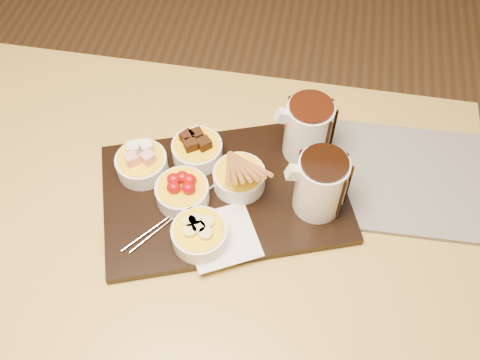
% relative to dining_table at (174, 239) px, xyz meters
% --- Properties ---
extents(ground, '(5.00, 5.00, 0.00)m').
position_rel_dining_table_xyz_m(ground, '(0.00, 0.00, -0.65)').
color(ground, brown).
rests_on(ground, ground).
extents(dining_table, '(1.20, 0.80, 0.75)m').
position_rel_dining_table_xyz_m(dining_table, '(0.00, 0.00, 0.00)').
color(dining_table, gold).
rests_on(dining_table, ground).
extents(serving_board, '(0.54, 0.44, 0.02)m').
position_rel_dining_table_xyz_m(serving_board, '(0.10, 0.06, 0.11)').
color(serving_board, black).
rests_on(serving_board, dining_table).
extents(napkin, '(0.16, 0.16, 0.00)m').
position_rel_dining_table_xyz_m(napkin, '(0.11, -0.04, 0.12)').
color(napkin, white).
rests_on(napkin, serving_board).
extents(bowl_marshmallows, '(0.10, 0.10, 0.04)m').
position_rel_dining_table_xyz_m(bowl_marshmallows, '(-0.07, 0.08, 0.14)').
color(bowl_marshmallows, white).
rests_on(bowl_marshmallows, serving_board).
extents(bowl_cake, '(0.10, 0.10, 0.04)m').
position_rel_dining_table_xyz_m(bowl_cake, '(0.03, 0.13, 0.14)').
color(bowl_cake, white).
rests_on(bowl_cake, serving_board).
extents(bowl_strawberries, '(0.10, 0.10, 0.04)m').
position_rel_dining_table_xyz_m(bowl_strawberries, '(0.02, 0.03, 0.14)').
color(bowl_strawberries, white).
rests_on(bowl_strawberries, serving_board).
extents(bowl_biscotti, '(0.10, 0.10, 0.04)m').
position_rel_dining_table_xyz_m(bowl_biscotti, '(0.12, 0.08, 0.14)').
color(bowl_biscotti, white).
rests_on(bowl_biscotti, serving_board).
extents(bowl_bananas, '(0.10, 0.10, 0.04)m').
position_rel_dining_table_xyz_m(bowl_bananas, '(0.07, -0.06, 0.14)').
color(bowl_bananas, white).
rests_on(bowl_bananas, serving_board).
extents(pitcher_dark_chocolate, '(0.12, 0.12, 0.12)m').
position_rel_dining_table_xyz_m(pitcher_dark_chocolate, '(0.27, 0.06, 0.18)').
color(pitcher_dark_chocolate, silver).
rests_on(pitcher_dark_chocolate, serving_board).
extents(pitcher_milk_chocolate, '(0.12, 0.12, 0.12)m').
position_rel_dining_table_xyz_m(pitcher_milk_chocolate, '(0.24, 0.18, 0.18)').
color(pitcher_milk_chocolate, silver).
rests_on(pitcher_milk_chocolate, serving_board).
extents(fondue_skewers, '(0.22, 0.18, 0.01)m').
position_rel_dining_table_xyz_m(fondue_skewers, '(0.02, -0.00, 0.12)').
color(fondue_skewers, silver).
rests_on(fondue_skewers, serving_board).
extents(newspaper, '(0.34, 0.28, 0.01)m').
position_rel_dining_table_xyz_m(newspaper, '(0.43, 0.16, 0.10)').
color(newspaper, beige).
rests_on(newspaper, dining_table).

